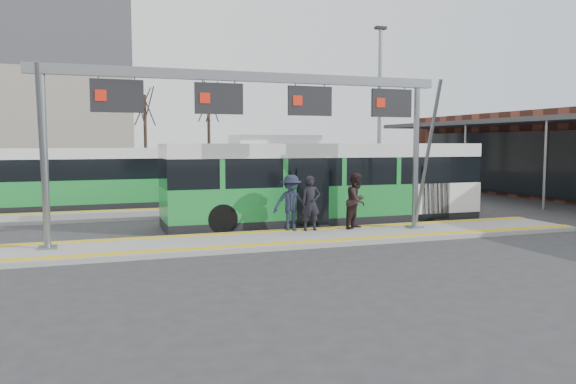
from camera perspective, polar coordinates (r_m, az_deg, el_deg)
name	(u,v)px	position (r m, az deg, el deg)	size (l,w,h in m)	color
ground	(269,242)	(17.89, -1.94, -5.11)	(120.00, 120.00, 0.00)	#2D2D30
platform_main	(269,240)	(17.88, -1.94, -4.88)	(22.00, 3.00, 0.15)	gray
platform_second	(124,215)	(25.04, -16.28, -2.23)	(20.00, 3.00, 0.15)	gray
tactile_main	(269,237)	(17.86, -1.95, -4.61)	(22.00, 2.65, 0.02)	yellow
tactile_second	(123,210)	(26.17, -16.42, -1.75)	(20.00, 0.35, 0.02)	yellow
gantry	(256,106)	(17.80, -3.31, 8.73)	(13.00, 1.68, 5.20)	slate
hero_bus	(324,183)	(21.93, 3.72, 0.89)	(12.50, 2.69, 3.43)	black
bg_bus_green	(54,180)	(28.28, -22.70, 1.14)	(11.68, 2.96, 2.90)	black
passenger_a	(311,203)	(19.18, 2.32, -1.14)	(0.68, 0.45, 1.88)	black
passenger_b	(357,201)	(19.79, 6.99, -0.88)	(0.95, 0.74, 1.95)	black
passenger_c	(291,203)	(19.10, 0.33, -1.11)	(1.24, 0.71, 1.92)	#1C2032
tree_left	(145,107)	(49.55, -14.35, 8.39)	(1.40, 1.40, 8.18)	#382B21
tree_mid	(209,103)	(52.18, -8.08, 8.99)	(1.40, 1.40, 8.98)	#382B21
lamp_east	(379,116)	(25.12, 9.27, 7.64)	(0.50, 0.25, 8.16)	slate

